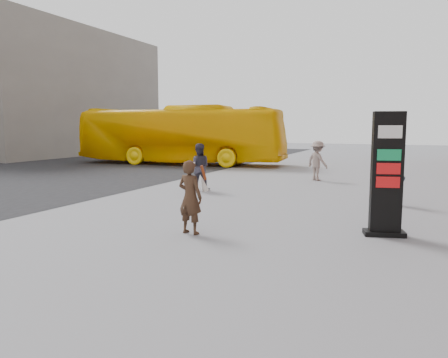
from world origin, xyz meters
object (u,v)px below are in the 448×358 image
at_px(bus, 181,135).
at_px(woman, 190,196).
at_px(pedestrian_a, 199,167).
at_px(info_pylon, 387,174).
at_px(pedestrian_b, 317,161).
at_px(pedestrian_c, 394,177).

bearing_deg(bus, woman, -156.15).
bearing_deg(bus, pedestrian_a, -153.54).
distance_m(info_pylon, pedestrian_b, 9.50).
xyz_separation_m(info_pylon, pedestrian_a, (-6.61, 4.29, -0.46)).
relative_size(woman, pedestrian_b, 0.94).
relative_size(bus, pedestrian_b, 7.43).
bearing_deg(woman, pedestrian_b, -84.74).
height_order(bus, pedestrian_b, bus).
bearing_deg(pedestrian_c, pedestrian_a, 50.22).
distance_m(info_pylon, bus, 18.60).
xyz_separation_m(info_pylon, woman, (-3.89, -1.50, -0.49)).
bearing_deg(pedestrian_a, bus, -83.02).
xyz_separation_m(pedestrian_b, pedestrian_c, (3.25, -4.97, -0.02)).
relative_size(woman, pedestrian_c, 0.97).
distance_m(bus, pedestrian_c, 15.94).
xyz_separation_m(pedestrian_a, pedestrian_c, (6.62, -0.35, -0.02)).
xyz_separation_m(info_pylon, bus, (-12.55, 13.71, 0.44)).
height_order(pedestrian_a, pedestrian_b, pedestrian_a).
distance_m(bus, pedestrian_a, 11.18).
relative_size(pedestrian_a, pedestrian_c, 1.03).
xyz_separation_m(pedestrian_a, pedestrian_b, (3.36, 4.62, -0.00)).
distance_m(info_pylon, woman, 4.20).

